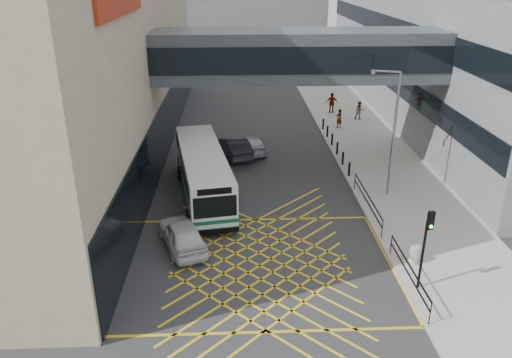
{
  "coord_description": "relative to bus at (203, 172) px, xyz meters",
  "views": [
    {
      "loc": [
        -1.01,
        -19.34,
        12.58
      ],
      "look_at": [
        0.0,
        4.0,
        2.6
      ],
      "focal_mm": 35.0,
      "sensor_mm": 36.0,
      "label": 1
    }
  ],
  "objects": [
    {
      "name": "traffic_light",
      "position": [
        9.51,
        -9.85,
        0.98
      ],
      "size": [
        0.28,
        0.43,
        3.64
      ],
      "rotation": [
        0.0,
        0.0,
        0.16
      ],
      "color": "black",
      "rests_on": "pavement"
    },
    {
      "name": "bollards",
      "position": [
        9.19,
        7.4,
        -0.94
      ],
      "size": [
        0.14,
        10.14,
        0.9
      ],
      "color": "black",
      "rests_on": "pavement"
    },
    {
      "name": "pedestrian_a",
      "position": [
        10.55,
        12.74,
        -0.6
      ],
      "size": [
        0.77,
        0.71,
        1.57
      ],
      "primitive_type": "imported",
      "rotation": [
        0.0,
        0.0,
        3.7
      ],
      "color": "gray",
      "rests_on": "pavement"
    },
    {
      "name": "bus",
      "position": [
        0.0,
        0.0,
        0.0
      ],
      "size": [
        4.07,
        10.55,
        2.89
      ],
      "rotation": [
        0.0,
        0.0,
        0.17
      ],
      "color": "silver",
      "rests_on": "ground"
    },
    {
      "name": "skybridge",
      "position": [
        5.94,
        4.4,
        5.95
      ],
      "size": [
        20.0,
        4.1,
        3.0
      ],
      "color": "#383D42",
      "rests_on": "ground"
    },
    {
      "name": "car_silver",
      "position": [
        3.12,
        7.61,
        -0.93
      ],
      "size": [
        2.37,
        4.22,
        1.24
      ],
      "primitive_type": "imported",
      "rotation": [
        0.0,
        0.0,
        3.32
      ],
      "color": "#9B9EA4",
      "rests_on": "ground"
    },
    {
      "name": "car_dark",
      "position": [
        1.79,
        6.68,
        -0.81
      ],
      "size": [
        3.24,
        5.08,
        1.48
      ],
      "primitive_type": "imported",
      "rotation": [
        0.0,
        0.0,
        3.46
      ],
      "color": "black",
      "rests_on": "ground"
    },
    {
      "name": "pavement",
      "position": [
        11.94,
        7.4,
        -1.47
      ],
      "size": [
        6.0,
        54.0,
        0.16
      ],
      "primitive_type": "cube",
      "color": "#ABA69D",
      "rests_on": "ground"
    },
    {
      "name": "ground",
      "position": [
        2.94,
        -7.6,
        -1.55
      ],
      "size": [
        120.0,
        120.0,
        0.0
      ],
      "primitive_type": "plane",
      "color": "#333335"
    },
    {
      "name": "box_junction",
      "position": [
        2.94,
        -7.6,
        -1.54
      ],
      "size": [
        12.0,
        9.0,
        0.01
      ],
      "color": "gold",
      "rests_on": "ground"
    },
    {
      "name": "pedestrian_c",
      "position": [
        10.82,
        17.39,
        -0.47
      ],
      "size": [
        1.17,
        0.76,
        1.83
      ],
      "primitive_type": "imported",
      "rotation": [
        0.0,
        0.0,
        2.91
      ],
      "color": "gray",
      "rests_on": "pavement"
    },
    {
      "name": "pedestrian_b",
      "position": [
        12.81,
        15.08,
        -0.59
      ],
      "size": [
        0.78,
        0.45,
        1.59
      ],
      "primitive_type": "imported",
      "rotation": [
        0.0,
        0.0,
        0.0
      ],
      "color": "gray",
      "rests_on": "pavement"
    },
    {
      "name": "kerb_railings",
      "position": [
        9.09,
        -5.82,
        -0.67
      ],
      "size": [
        0.05,
        12.54,
        1.0
      ],
      "color": "black",
      "rests_on": "pavement"
    },
    {
      "name": "street_lamp",
      "position": [
        10.71,
        -0.38,
        2.74
      ],
      "size": [
        1.62,
        0.69,
        7.25
      ],
      "rotation": [
        0.0,
        0.0,
        -0.31
      ],
      "color": "slate",
      "rests_on": "pavement"
    },
    {
      "name": "car_white",
      "position": [
        -0.72,
        -5.8,
        -0.83
      ],
      "size": [
        3.28,
        4.88,
        1.44
      ],
      "primitive_type": "imported",
      "rotation": [
        0.0,
        0.0,
        3.49
      ],
      "color": "silver",
      "rests_on": "ground"
    },
    {
      "name": "litter_bin",
      "position": [
        9.93,
        -7.87,
        -0.97
      ],
      "size": [
        0.49,
        0.49,
        0.84
      ],
      "primitive_type": "cylinder",
      "color": "#ADA89E",
      "rests_on": "pavement"
    }
  ]
}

